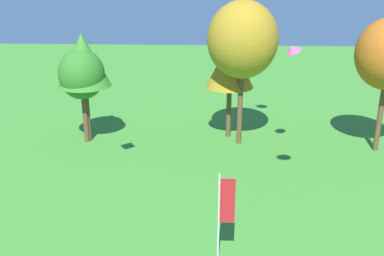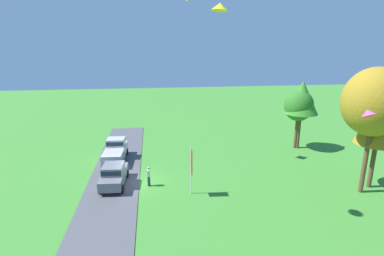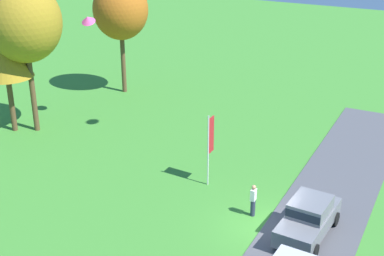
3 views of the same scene
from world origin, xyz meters
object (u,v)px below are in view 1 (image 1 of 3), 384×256
object	(u,v)px
tree_center_back	(243,40)
kite_delta_high_left	(293,49)
tree_left_of_center	(82,75)
tree_far_left	(230,64)
tree_right_of_center	(83,61)
flag_banner	(224,207)

from	to	relation	value
tree_center_back	kite_delta_high_left	world-z (taller)	tree_center_back
tree_left_of_center	tree_far_left	world-z (taller)	tree_far_left
tree_right_of_center	kite_delta_high_left	bearing A→B (deg)	-11.38
tree_far_left	tree_center_back	distance (m)	2.42
tree_left_of_center	flag_banner	world-z (taller)	tree_left_of_center
tree_left_of_center	kite_delta_high_left	world-z (taller)	kite_delta_high_left
tree_far_left	tree_center_back	world-z (taller)	tree_center_back
tree_center_back	kite_delta_high_left	size ratio (longest dim) A/B	10.94
tree_right_of_center	tree_center_back	bearing A→B (deg)	-0.05
tree_far_left	tree_right_of_center	bearing A→B (deg)	-172.74
tree_right_of_center	tree_center_back	size ratio (longest dim) A/B	0.78
kite_delta_high_left	tree_left_of_center	bearing A→B (deg)	169.63
tree_right_of_center	flag_banner	bearing A→B (deg)	-55.13
tree_right_of_center	tree_center_back	xyz separation A→B (m)	(10.91, -0.01, 1.48)
tree_left_of_center	flag_banner	bearing A→B (deg)	-54.35
tree_far_left	tree_center_back	bearing A→B (deg)	-60.72
tree_left_of_center	kite_delta_high_left	distance (m)	14.34
tree_far_left	flag_banner	bearing A→B (deg)	-92.39
tree_right_of_center	flag_banner	xyz separation A→B (m)	(9.55, -13.71, -3.31)
tree_far_left	flag_banner	xyz separation A→B (m)	(-0.63, -15.01, -2.90)
flag_banner	tree_center_back	bearing A→B (deg)	84.34
tree_left_of_center	tree_far_left	bearing A→B (deg)	8.44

